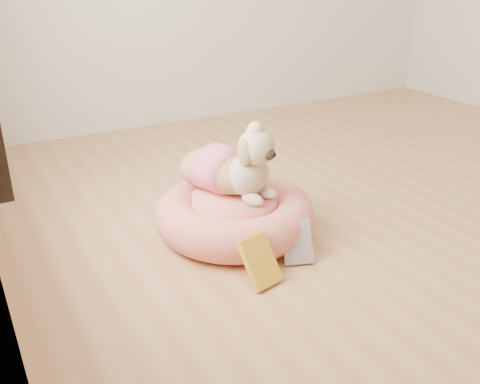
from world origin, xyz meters
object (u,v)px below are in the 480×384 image
pet_bed (235,214)px  book_yellow (260,262)px  book_white (297,242)px  dog (231,154)px

pet_bed → book_yellow: size_ratio=3.61×
pet_bed → book_yellow: 0.44m
pet_bed → book_yellow: bearing=-105.5°
pet_bed → book_white: bearing=-72.4°
book_white → book_yellow: bearing=-143.0°
pet_bed → book_white: pet_bed is taller
pet_bed → book_yellow: (-0.12, -0.42, 0.00)m
book_white → dog: bearing=124.5°
pet_bed → book_white: size_ratio=3.85×
dog → book_white: dog is taller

